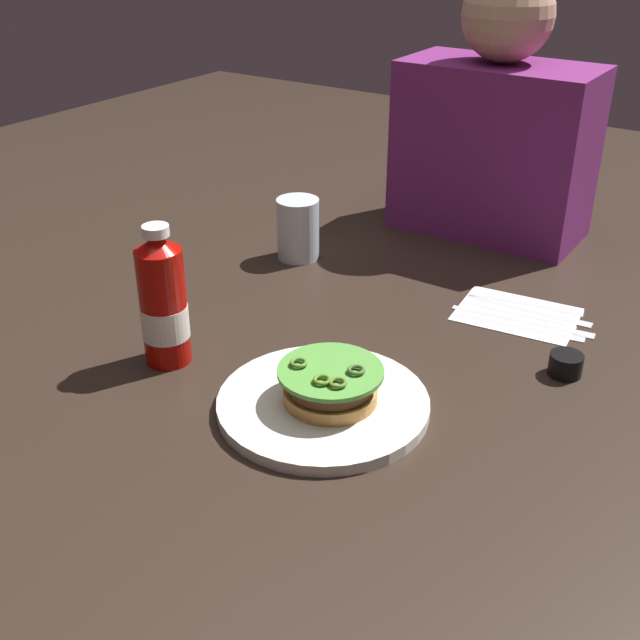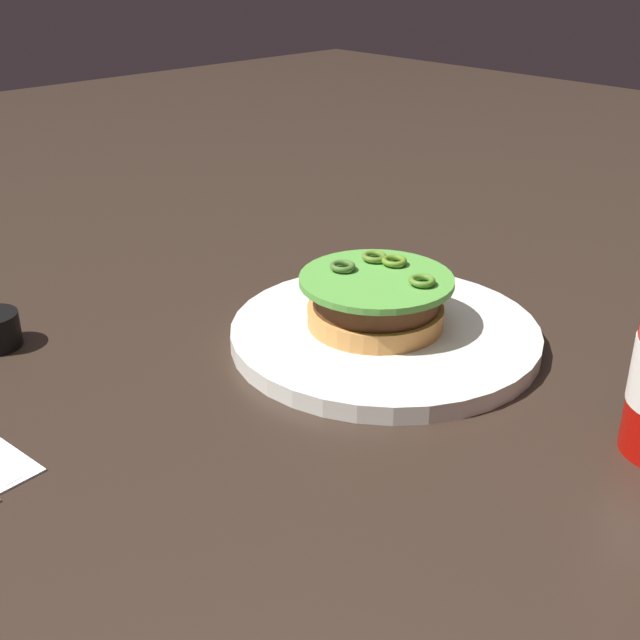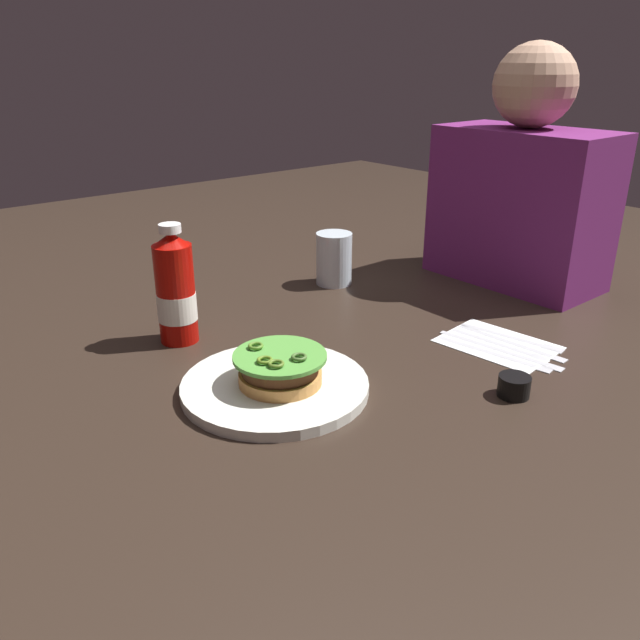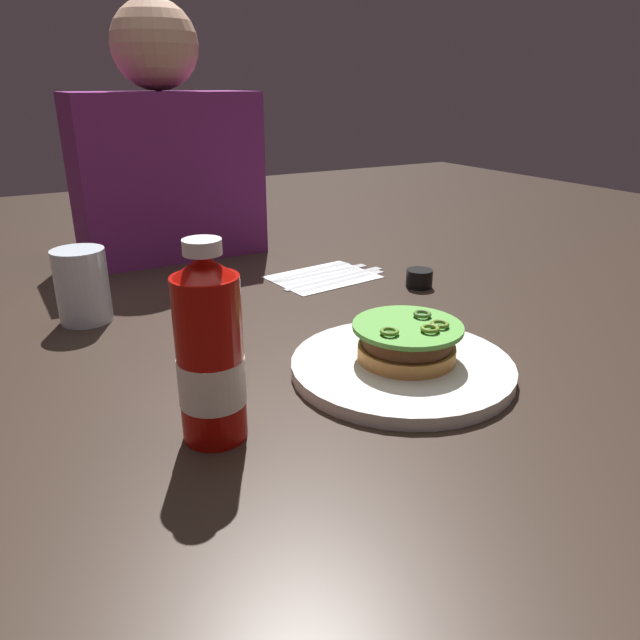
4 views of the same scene
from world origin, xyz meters
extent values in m
plane|color=black|center=(0.00, 0.00, 0.00)|extent=(3.00, 3.00, 0.00)
cylinder|color=silver|center=(0.04, -0.12, 0.01)|extent=(0.28, 0.28, 0.02)
cylinder|color=#CE8D47|center=(0.05, -0.12, 0.03)|extent=(0.12, 0.12, 0.02)
cylinder|color=#512D19|center=(0.05, -0.12, 0.04)|extent=(0.11, 0.11, 0.02)
cylinder|color=red|center=(0.05, -0.12, 0.05)|extent=(0.10, 0.10, 0.01)
cylinder|color=#4F9639|center=(0.05, -0.12, 0.06)|extent=(0.14, 0.14, 0.01)
torus|color=#41632A|center=(0.08, -0.11, 0.07)|extent=(0.02, 0.02, 0.01)
torus|color=#4E7A25|center=(0.01, -0.13, 0.07)|extent=(0.02, 0.02, 0.01)
torus|color=#587B20|center=(0.06, -0.15, 0.07)|extent=(0.02, 0.02, 0.01)
torus|color=#527124|center=(0.08, -0.15, 0.07)|extent=(0.02, 0.02, 0.01)
cylinder|color=#A60B05|center=(-0.21, -0.14, 0.09)|extent=(0.07, 0.07, 0.17)
cone|color=#A60B05|center=(-0.21, -0.14, 0.18)|extent=(0.06, 0.06, 0.02)
cylinder|color=white|center=(-0.21, -0.14, 0.20)|extent=(0.04, 0.04, 0.01)
cylinder|color=white|center=(-0.21, -0.14, 0.06)|extent=(0.07, 0.07, 0.05)
cylinder|color=silver|center=(-0.27, 0.26, 0.06)|extent=(0.08, 0.08, 0.11)
cylinder|color=black|center=(0.27, 0.13, 0.02)|extent=(0.05, 0.05, 0.03)
cube|color=white|center=(0.15, 0.27, 0.00)|extent=(0.20, 0.15, 0.00)
cube|color=silver|center=(0.16, 0.23, 0.00)|extent=(0.18, 0.04, 0.00)
cube|color=silver|center=(0.23, 0.24, 0.00)|extent=(0.08, 0.03, 0.00)
cube|color=silver|center=(0.15, 0.25, 0.00)|extent=(0.20, 0.04, 0.00)
cube|color=silver|center=(0.24, 0.26, 0.00)|extent=(0.08, 0.03, 0.00)
cube|color=silver|center=(0.15, 0.27, 0.00)|extent=(0.18, 0.03, 0.00)
ellipsoid|color=silver|center=(0.23, 0.27, 0.00)|extent=(0.04, 0.03, 0.00)
cube|color=silver|center=(0.15, 0.29, 0.00)|extent=(0.18, 0.02, 0.00)
cube|color=silver|center=(0.22, 0.29, 0.00)|extent=(0.08, 0.02, 0.00)
cube|color=silver|center=(0.15, 0.31, 0.00)|extent=(0.18, 0.05, 0.00)
cube|color=silver|center=(0.22, 0.32, 0.00)|extent=(0.04, 0.03, 0.00)
cube|color=#6C2163|center=(-0.03, 0.58, 0.16)|extent=(0.36, 0.18, 0.32)
sphere|color=tan|center=(-0.03, 0.58, 0.40)|extent=(0.16, 0.16, 0.16)
camera|label=1|loc=(0.51, -0.83, 0.59)|focal=44.56mm
camera|label=2|loc=(-0.39, 0.37, 0.33)|focal=45.58mm
camera|label=3|loc=(0.72, -0.60, 0.46)|focal=35.79mm
camera|label=4|loc=(-0.39, -0.66, 0.34)|focal=33.87mm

